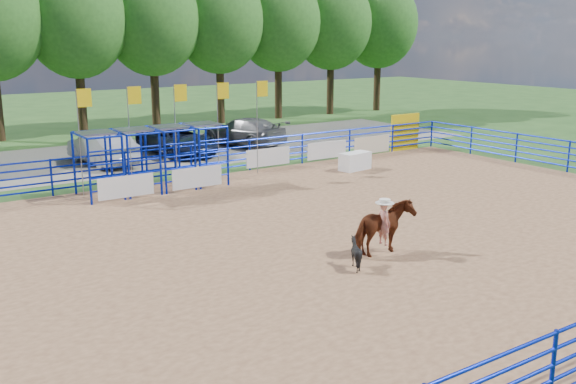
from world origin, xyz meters
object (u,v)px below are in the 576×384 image
object	(u,v)px
car_b	(102,148)
calf	(356,253)
announcer_table	(355,161)
car_c	(177,140)
horse_and_rider	(384,226)
car_d	(243,132)

from	to	relation	value
car_b	calf	bearing A→B (deg)	87.33
announcer_table	car_c	bearing A→B (deg)	121.21
horse_and_rider	car_d	size ratio (longest dim) A/B	0.41
calf	car_c	world-z (taller)	car_c
horse_and_rider	car_c	world-z (taller)	horse_and_rider
announcer_table	car_b	world-z (taller)	car_b
horse_and_rider	car_b	bearing A→B (deg)	97.39
car_d	car_b	bearing A→B (deg)	-10.06
car_b	car_c	distance (m)	4.24
announcer_table	car_d	distance (m)	9.11
car_b	car_d	distance (m)	8.64
horse_and_rider	car_d	world-z (taller)	horse_and_rider
announcer_table	horse_and_rider	distance (m)	12.11
car_c	horse_and_rider	bearing A→B (deg)	-99.88
announcer_table	horse_and_rider	world-z (taller)	horse_and_rider
car_c	car_d	size ratio (longest dim) A/B	1.01
horse_and_rider	calf	size ratio (longest dim) A/B	2.74
calf	car_b	size ratio (longest dim) A/B	0.17
car_c	calf	bearing A→B (deg)	-103.83
car_b	car_d	world-z (taller)	car_b
car_b	car_d	xyz separation A→B (m)	(8.59, 1.01, -0.02)
calf	car_b	xyz separation A→B (m)	(-0.95, 18.28, 0.39)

